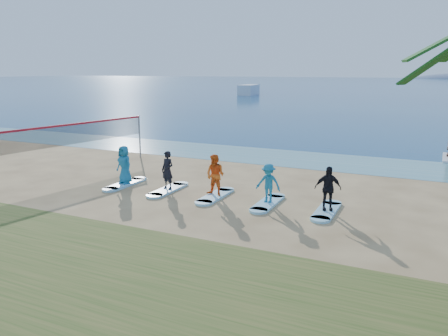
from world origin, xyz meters
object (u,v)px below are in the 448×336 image
at_px(surfboard_4, 327,211).
at_px(student_1, 167,170).
at_px(surfboard_1, 168,190).
at_px(student_2, 215,175).
at_px(surfboard_3, 268,203).
at_px(surfboard_2, 215,196).
at_px(student_3, 268,183).
at_px(volleyball_net, 75,134).
at_px(surfboard_0, 125,184).
at_px(boat_offshore_a, 249,95).
at_px(student_4, 328,188).
at_px(student_0, 124,165).

bearing_deg(surfboard_4, student_1, 180.00).
bearing_deg(surfboard_1, student_2, 0.00).
bearing_deg(surfboard_3, student_1, 180.00).
relative_size(surfboard_2, surfboard_4, 1.00).
bearing_deg(student_3, student_2, -178.72).
relative_size(volleyball_net, surfboard_2, 4.07).
xyz_separation_m(surfboard_0, surfboard_3, (6.88, 0.00, 0.00)).
bearing_deg(student_3, surfboard_3, 0.00).
xyz_separation_m(student_3, surfboard_4, (2.29, 0.00, -0.81)).
relative_size(boat_offshore_a, surfboard_0, 3.32).
xyz_separation_m(surfboard_1, student_4, (6.88, 0.00, 0.87)).
height_order(student_1, student_2, student_2).
bearing_deg(surfboard_0, surfboard_2, 0.00).
distance_m(student_2, surfboard_4, 4.67).
bearing_deg(surfboard_2, surfboard_1, 180.00).
distance_m(surfboard_1, student_3, 4.66).
bearing_deg(surfboard_2, student_3, 0.00).
distance_m(student_0, student_1, 2.29).
height_order(surfboard_3, student_3, student_3).
relative_size(surfboard_0, surfboard_1, 1.00).
distance_m(surfboard_0, student_1, 2.45).
distance_m(student_0, surfboard_3, 6.94).
relative_size(surfboard_0, student_4, 1.34).
bearing_deg(surfboard_2, surfboard_3, 0.00).
distance_m(student_3, student_4, 2.29).
xyz_separation_m(volleyball_net, student_3, (11.06, -1.42, -1.05)).
relative_size(surfboard_3, student_3, 1.44).
relative_size(student_2, surfboard_3, 0.77).
distance_m(boat_offshore_a, surfboard_0, 74.58).
distance_m(surfboard_2, surfboard_3, 2.29).
height_order(student_0, surfboard_1, student_0).
relative_size(surfboard_2, student_3, 1.44).
bearing_deg(surfboard_0, volleyball_net, 161.21).
height_order(surfboard_0, surfboard_1, same).
bearing_deg(student_0, surfboard_1, 13.73).
distance_m(surfboard_2, student_2, 0.89).
bearing_deg(surfboard_0, student_0, 0.00).
relative_size(surfboard_1, student_2, 1.30).
bearing_deg(boat_offshore_a, surfboard_4, -72.08).
xyz_separation_m(student_2, surfboard_4, (4.59, 0.00, -0.89)).
bearing_deg(student_2, boat_offshore_a, 116.84).
bearing_deg(student_4, student_3, 160.19).
relative_size(surfboard_0, student_2, 1.30).
xyz_separation_m(boat_offshore_a, student_1, (24.89, -71.07, 0.92)).
distance_m(student_2, student_4, 4.59).
relative_size(surfboard_1, student_1, 1.33).
xyz_separation_m(boat_offshore_a, student_0, (22.60, -71.07, 0.95)).
xyz_separation_m(student_0, surfboard_1, (2.29, 0.00, -0.91)).
distance_m(student_0, student_3, 6.88).
height_order(surfboard_2, student_2, student_2).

